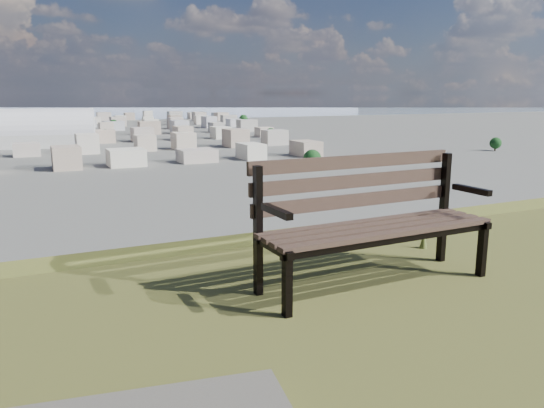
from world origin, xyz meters
TOP-DOWN VIEW (x-y plane):
  - park_bench at (1.33, 2.65)m, footprint 1.99×0.69m
  - arena at (3.79, 292.92)m, footprint 62.59×33.83m
  - city_blocks at (0.00, 394.44)m, footprint 395.00×361.00m
  - bay_water at (0.00, 900.00)m, footprint 2400.00×700.00m

SIDE VIEW (x-z plane):
  - bay_water at x=0.00m, z-range -0.06..0.06m
  - city_blocks at x=0.00m, z-range 0.00..7.00m
  - arena at x=3.79m, z-range -6.64..18.48m
  - park_bench at x=1.33m, z-range 25.07..26.10m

